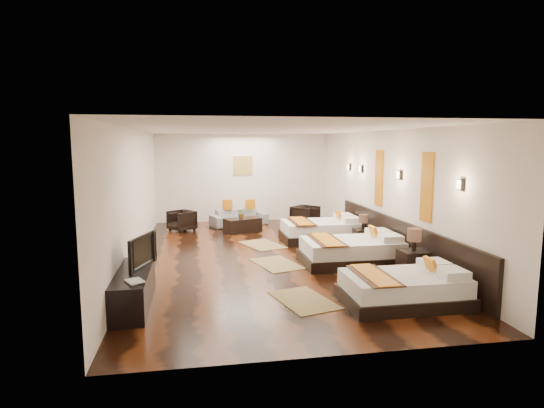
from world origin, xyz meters
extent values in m
cube|color=black|center=(0.00, 0.00, 0.00)|extent=(5.50, 9.50, 0.01)
cube|color=white|center=(0.00, 0.00, 2.80)|extent=(5.50, 9.50, 0.01)
cube|color=silver|center=(0.00, 4.75, 1.40)|extent=(5.50, 0.01, 2.80)
cube|color=silver|center=(-2.75, 0.00, 1.40)|extent=(0.01, 9.50, 2.80)
cube|color=silver|center=(2.75, 0.00, 1.40)|extent=(0.01, 9.50, 2.80)
cube|color=black|center=(2.71, -0.80, 0.45)|extent=(0.08, 6.60, 0.90)
cube|color=black|center=(1.67, -3.24, 0.10)|extent=(1.90, 1.18, 0.20)
cube|color=white|center=(1.67, -3.24, 0.34)|extent=(1.81, 1.09, 0.27)
cube|color=orange|center=(2.12, -3.24, 0.58)|extent=(0.14, 0.29, 0.29)
cube|color=#38190F|center=(1.17, -3.24, 0.48)|extent=(0.50, 1.20, 0.02)
cube|color=orange|center=(1.17, -3.24, 0.49)|extent=(0.34, 1.20, 0.02)
cube|color=black|center=(1.67, -0.85, 0.11)|extent=(2.07, 1.28, 0.22)
cube|color=white|center=(1.67, -0.85, 0.36)|extent=(1.97, 1.18, 0.30)
cube|color=orange|center=(2.16, -0.85, 0.63)|extent=(0.15, 0.32, 0.32)
cube|color=#38190F|center=(1.13, -0.85, 0.52)|extent=(0.54, 1.30, 0.02)
cube|color=orange|center=(1.13, -0.85, 0.54)|extent=(0.37, 1.30, 0.02)
cube|color=black|center=(1.67, 1.45, 0.11)|extent=(2.03, 1.26, 0.21)
cube|color=white|center=(1.67, 1.45, 0.36)|extent=(1.93, 1.16, 0.29)
cube|color=orange|center=(2.15, 1.45, 0.62)|extent=(0.15, 0.31, 0.31)
cube|color=#38190F|center=(1.14, 1.45, 0.51)|extent=(0.53, 1.27, 0.02)
cube|color=orange|center=(1.14, 1.45, 0.53)|extent=(0.37, 1.27, 0.02)
cube|color=black|center=(2.44, -2.04, 0.27)|extent=(0.48, 0.48, 0.53)
cylinder|color=black|center=(2.44, -2.04, 0.64)|extent=(0.09, 0.09, 0.21)
cylinder|color=#3F2619|center=(2.44, -2.04, 0.83)|extent=(0.26, 0.26, 0.24)
cube|color=black|center=(2.44, 0.50, 0.23)|extent=(0.41, 0.41, 0.45)
cylinder|color=black|center=(2.44, 0.50, 0.54)|extent=(0.07, 0.07, 0.18)
cylinder|color=#3F2619|center=(2.44, 0.50, 0.71)|extent=(0.22, 0.22, 0.20)
cube|color=olive|center=(0.16, -2.85, 0.01)|extent=(1.04, 1.35, 0.01)
cube|color=olive|center=(0.12, -0.63, 0.01)|extent=(1.06, 1.36, 0.01)
cube|color=olive|center=(0.09, 1.18, 0.01)|extent=(1.13, 1.39, 0.01)
cube|color=black|center=(-2.50, -2.62, 0.28)|extent=(0.50, 1.80, 0.55)
imported|color=black|center=(-2.45, -2.40, 0.81)|extent=(0.41, 0.90, 0.53)
imported|color=black|center=(-2.50, -3.24, 0.56)|extent=(0.32, 0.36, 0.03)
imported|color=brown|center=(-2.50, -1.89, 0.72)|extent=(0.36, 0.36, 0.35)
imported|color=gray|center=(-0.22, 3.91, 0.25)|extent=(1.85, 1.20, 0.50)
imported|color=black|center=(-1.93, 3.32, 0.30)|extent=(0.90, 0.90, 0.60)
imported|color=black|center=(1.73, 3.38, 0.32)|extent=(0.98, 0.98, 0.64)
cube|color=black|center=(-0.22, 2.86, 0.20)|extent=(1.11, 0.83, 0.40)
imported|color=#316020|center=(-0.25, 2.85, 0.55)|extent=(0.31, 0.28, 0.30)
cube|color=#D86014|center=(2.73, -1.90, 1.70)|extent=(0.04, 0.40, 1.30)
cube|color=#D86014|center=(2.73, 0.30, 1.70)|extent=(0.04, 0.40, 1.30)
cube|color=black|center=(2.71, -3.00, 1.85)|extent=(0.06, 0.12, 0.18)
cube|color=#FFD18C|center=(2.68, -3.00, 1.85)|extent=(0.02, 0.10, 0.14)
cube|color=black|center=(2.71, -0.80, 1.85)|extent=(0.06, 0.12, 0.18)
cube|color=#FFD18C|center=(2.68, -0.80, 1.85)|extent=(0.02, 0.10, 0.14)
cube|color=black|center=(2.71, 1.40, 1.85)|extent=(0.06, 0.12, 0.18)
cube|color=#FFD18C|center=(2.68, 1.40, 1.85)|extent=(0.02, 0.10, 0.14)
cube|color=black|center=(2.71, 2.30, 1.85)|extent=(0.06, 0.12, 0.18)
cube|color=#FFD18C|center=(2.68, 2.30, 1.85)|extent=(0.02, 0.10, 0.14)
cube|color=#AD873F|center=(0.00, 4.73, 1.80)|extent=(0.60, 0.04, 0.60)
camera|label=1|loc=(-1.53, -9.59, 2.52)|focal=29.60mm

